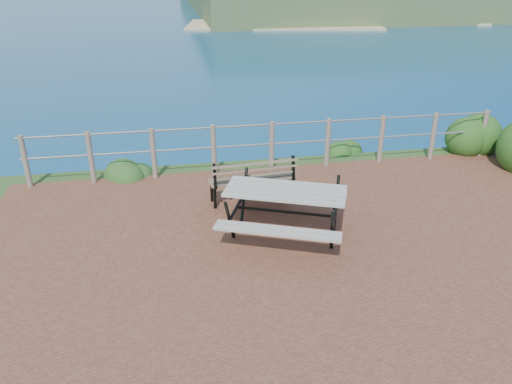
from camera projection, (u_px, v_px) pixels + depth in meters
ground at (320, 259)px, 7.08m from camera, size 10.00×7.00×0.12m
safety_railing at (272, 144)px, 9.83m from camera, size 9.40×0.10×1.00m
picnic_table at (285, 207)px, 7.50m from camera, size 1.92×1.45×0.75m
park_bench at (252, 172)px, 8.57m from camera, size 1.50×0.50×0.83m
shrub_right_edge at (476, 154)px, 10.95m from camera, size 0.97×0.97×1.39m
shrub_lip_west at (129, 176)px, 9.83m from camera, size 0.76×0.76×0.50m
shrub_lip_east at (346, 152)px, 11.02m from camera, size 0.71×0.71×0.43m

